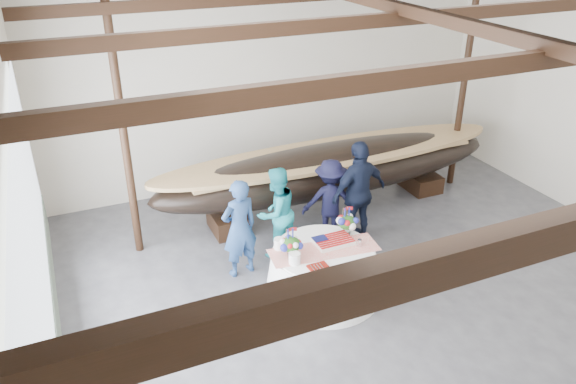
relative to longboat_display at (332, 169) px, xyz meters
name	(u,v)px	position (x,y,z in m)	size (l,w,h in m)	color
floor	(432,333)	(-0.44, -4.03, -0.89)	(10.00, 12.00, 0.01)	#3D3D42
wall_back	(274,81)	(-0.44, 1.97, 1.36)	(10.00, 0.02, 4.50)	silver
wall_left	(34,293)	(-5.44, -4.03, 1.36)	(0.02, 12.00, 4.50)	silver
ceiling	(479,17)	(-0.44, -4.03, 3.61)	(10.00, 12.00, 0.01)	white
pavilion_structure	(434,49)	(-0.44, -3.32, 3.11)	(9.80, 11.76, 4.50)	black
open_bay	(43,273)	(-5.39, -3.03, 0.94)	(0.03, 7.00, 3.20)	silver
longboat_display	(332,169)	(0.00, 0.00, 0.00)	(7.43, 1.49, 1.39)	black
banquet_table	(323,271)	(-1.46, -2.49, -0.49)	(1.87, 1.87, 0.80)	white
tabletop_items	(319,238)	(-1.47, -2.35, 0.06)	(1.78, 1.00, 0.40)	red
guest_woman_blue	(239,228)	(-2.48, -1.44, -0.02)	(0.64, 0.42, 1.75)	navy
guest_woman_teal	(276,212)	(-1.69, -1.12, -0.06)	(0.81, 0.63, 1.67)	#22A8B3
guest_man_left	(330,200)	(-0.58, -1.03, -0.10)	(1.03, 0.59, 1.59)	black
guest_man_right	(359,193)	(-0.15, -1.30, 0.10)	(1.16, 0.48, 1.98)	black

